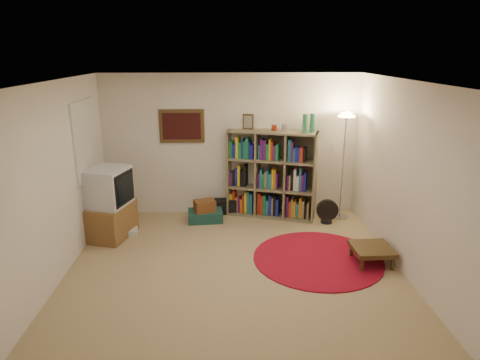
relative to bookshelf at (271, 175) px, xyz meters
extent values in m
cube|color=#9A815A|center=(-0.70, -2.04, -0.76)|extent=(4.50, 4.50, 0.02)
cube|color=white|center=(-0.70, -2.04, 1.76)|extent=(4.50, 4.50, 0.02)
cube|color=silver|center=(-0.70, 0.22, 0.50)|extent=(4.50, 0.02, 2.50)
cube|color=silver|center=(-0.70, -4.30, 0.50)|extent=(4.50, 0.02, 2.50)
cube|color=silver|center=(-2.96, -2.04, 0.50)|extent=(0.02, 4.50, 2.50)
cube|color=silver|center=(1.56, -2.04, 0.50)|extent=(0.02, 4.50, 2.50)
cube|color=#3B2A14|center=(-1.55, 0.19, 0.85)|extent=(0.78, 0.04, 0.58)
cube|color=#3F0E0C|center=(-1.55, 0.17, 0.85)|extent=(0.66, 0.01, 0.46)
cube|color=white|center=(-2.93, -0.74, 0.80)|extent=(0.03, 1.00, 1.20)
cube|color=beige|center=(1.15, 0.19, 0.45)|extent=(0.08, 0.01, 0.12)
cube|color=#6B6447|center=(0.02, -0.02, -0.73)|extent=(1.61, 0.89, 0.03)
cube|color=#6B6447|center=(0.02, -0.02, 0.78)|extent=(1.61, 0.89, 0.03)
cube|color=#6B6447|center=(-0.70, 0.21, 0.02)|extent=(0.17, 0.43, 1.54)
cube|color=#6B6447|center=(0.74, -0.25, 0.02)|extent=(0.17, 0.43, 1.54)
cube|color=#6B6447|center=(0.08, 0.18, 0.02)|extent=(1.48, 0.49, 1.54)
cube|color=#6B6447|center=(-0.23, 0.06, 0.02)|extent=(0.16, 0.41, 1.48)
cube|color=#6B6447|center=(0.26, -0.09, 0.02)|extent=(0.16, 0.41, 1.48)
cube|color=#6B6447|center=(0.02, -0.02, -0.23)|extent=(1.54, 0.85, 0.03)
cube|color=#6B6447|center=(0.02, -0.02, 0.28)|extent=(1.54, 0.85, 0.03)
cube|color=gold|center=(-0.68, 0.16, -0.54)|extent=(0.10, 0.18, 0.33)
cube|color=#A62A17|center=(-0.63, 0.14, -0.51)|extent=(0.10, 0.18, 0.39)
cube|color=#BE7517|center=(-0.58, 0.13, -0.58)|extent=(0.10, 0.18, 0.27)
cube|color=#50175F|center=(-0.54, 0.12, -0.58)|extent=(0.09, 0.18, 0.27)
cube|color=#BE7517|center=(-0.50, 0.10, -0.59)|extent=(0.09, 0.18, 0.25)
cube|color=#A62A17|center=(-0.46, 0.09, -0.54)|extent=(0.09, 0.18, 0.33)
cube|color=gold|center=(-0.42, 0.08, -0.52)|extent=(0.09, 0.18, 0.38)
cube|color=#236A83|center=(-0.37, 0.06, -0.51)|extent=(0.10, 0.18, 0.39)
cube|color=#236A83|center=(-0.32, 0.05, -0.53)|extent=(0.10, 0.18, 0.36)
cube|color=#50175F|center=(-0.68, 0.16, -0.09)|extent=(0.10, 0.18, 0.25)
cube|color=black|center=(-0.63, 0.14, -0.07)|extent=(0.10, 0.18, 0.27)
cube|color=navy|center=(-0.58, 0.13, -0.05)|extent=(0.09, 0.18, 0.32)
cube|color=gold|center=(-0.54, 0.12, -0.03)|extent=(0.10, 0.18, 0.37)
cube|color=black|center=(-0.49, 0.10, -0.07)|extent=(0.10, 0.18, 0.28)
cube|color=black|center=(-0.44, 0.08, -0.02)|extent=(0.10, 0.18, 0.38)
cube|color=#17773C|center=(-0.68, 0.16, 0.44)|extent=(0.10, 0.18, 0.31)
cube|color=navy|center=(-0.62, 0.14, 0.41)|extent=(0.11, 0.18, 0.25)
cube|color=gold|center=(-0.57, 0.13, 0.48)|extent=(0.10, 0.18, 0.38)
cube|color=#17773C|center=(-0.52, 0.11, 0.43)|extent=(0.10, 0.18, 0.29)
cube|color=navy|center=(-0.48, 0.10, 0.46)|extent=(0.08, 0.18, 0.35)
cube|color=#17773C|center=(-0.44, 0.09, 0.45)|extent=(0.08, 0.18, 0.32)
cube|color=#17773C|center=(-0.40, 0.07, 0.47)|extent=(0.10, 0.18, 0.37)
cube|color=navy|center=(-0.36, 0.06, 0.44)|extent=(0.08, 0.18, 0.31)
cube|color=navy|center=(-0.32, 0.05, 0.42)|extent=(0.10, 0.18, 0.26)
cube|color=#A62A17|center=(-0.19, 0.00, -0.52)|extent=(0.10, 0.18, 0.38)
cube|color=#A62A17|center=(-0.14, -0.01, -0.54)|extent=(0.10, 0.18, 0.35)
cube|color=#17773C|center=(-0.09, -0.03, -0.53)|extent=(0.10, 0.18, 0.35)
cube|color=#236A83|center=(-0.04, -0.04, -0.58)|extent=(0.10, 0.18, 0.27)
cube|color=navy|center=(0.01, -0.06, -0.53)|extent=(0.10, 0.18, 0.36)
cube|color=olive|center=(0.05, -0.07, -0.55)|extent=(0.08, 0.18, 0.32)
cube|color=black|center=(0.08, -0.08, -0.53)|extent=(0.09, 0.18, 0.35)
cube|color=navy|center=(0.13, -0.10, -0.56)|extent=(0.10, 0.18, 0.30)
cube|color=#50175F|center=(-0.19, 0.01, -0.08)|extent=(0.08, 0.18, 0.26)
cube|color=#236A83|center=(-0.16, -0.01, -0.05)|extent=(0.09, 0.18, 0.32)
cube|color=#17773C|center=(-0.12, -0.02, -0.09)|extent=(0.09, 0.18, 0.25)
cube|color=olive|center=(-0.08, -0.03, -0.06)|extent=(0.08, 0.18, 0.29)
cube|color=#236A83|center=(-0.05, -0.04, -0.05)|extent=(0.08, 0.18, 0.32)
cube|color=#236A83|center=(0.00, -0.06, -0.08)|extent=(0.11, 0.18, 0.26)
cube|color=gold|center=(0.04, -0.07, -0.04)|extent=(0.08, 0.18, 0.35)
cube|color=#BE7517|center=(0.08, -0.08, -0.04)|extent=(0.09, 0.18, 0.34)
cube|color=#50175F|center=(0.11, -0.09, -0.07)|extent=(0.08, 0.18, 0.28)
cube|color=#236A83|center=(-0.19, 0.01, 0.42)|extent=(0.08, 0.18, 0.27)
cube|color=#50175F|center=(-0.15, -0.01, 0.47)|extent=(0.10, 0.18, 0.37)
cube|color=#50175F|center=(-0.10, -0.02, 0.46)|extent=(0.10, 0.18, 0.35)
cube|color=#17773C|center=(-0.06, -0.04, 0.43)|extent=(0.09, 0.18, 0.29)
cube|color=gold|center=(-0.02, -0.05, 0.47)|extent=(0.08, 0.18, 0.37)
cube|color=#A62A17|center=(0.02, -0.06, 0.45)|extent=(0.09, 0.18, 0.33)
cube|color=#50175F|center=(0.06, -0.07, 0.42)|extent=(0.09, 0.18, 0.27)
cube|color=#17773C|center=(0.10, -0.09, 0.43)|extent=(0.10, 0.18, 0.29)
cube|color=#50175F|center=(0.30, -0.15, -0.52)|extent=(0.09, 0.18, 0.38)
cube|color=#A62A17|center=(0.34, -0.17, -0.56)|extent=(0.09, 0.18, 0.29)
cube|color=olive|center=(0.38, -0.18, -0.54)|extent=(0.08, 0.18, 0.33)
cube|color=#BE7517|center=(0.42, -0.19, -0.56)|extent=(0.10, 0.18, 0.30)
cube|color=#236A83|center=(0.47, -0.21, -0.58)|extent=(0.10, 0.18, 0.26)
cube|color=#BE7517|center=(0.52, -0.22, -0.53)|extent=(0.09, 0.18, 0.37)
cube|color=olive|center=(0.56, -0.24, -0.55)|extent=(0.09, 0.18, 0.31)
cube|color=black|center=(0.61, -0.25, -0.59)|extent=(0.09, 0.18, 0.24)
cube|color=olive|center=(0.65, -0.26, -0.57)|extent=(0.09, 0.18, 0.29)
cube|color=#50175F|center=(0.30, -0.15, -0.08)|extent=(0.08, 0.18, 0.25)
cube|color=olive|center=(0.33, -0.16, -0.08)|extent=(0.08, 0.18, 0.26)
cube|color=black|center=(0.37, -0.17, -0.03)|extent=(0.09, 0.18, 0.35)
cube|color=silver|center=(0.41, -0.19, -0.02)|extent=(0.09, 0.18, 0.38)
cube|color=silver|center=(0.46, -0.20, -0.08)|extent=(0.10, 0.18, 0.25)
cube|color=#236A83|center=(0.50, -0.22, -0.01)|extent=(0.09, 0.18, 0.40)
cube|color=#50175F|center=(0.54, -0.23, -0.07)|extent=(0.09, 0.18, 0.29)
cube|color=navy|center=(0.58, -0.24, -0.05)|extent=(0.09, 0.18, 0.33)
cube|color=#236A83|center=(0.31, -0.15, 0.48)|extent=(0.11, 0.18, 0.38)
cube|color=#50175F|center=(0.35, -0.17, 0.46)|extent=(0.08, 0.18, 0.35)
cube|color=#236A83|center=(0.39, -0.18, 0.41)|extent=(0.08, 0.18, 0.25)
cube|color=navy|center=(0.42, -0.19, 0.42)|extent=(0.08, 0.18, 0.27)
cube|color=navy|center=(0.45, -0.20, 0.42)|extent=(0.08, 0.18, 0.26)
cube|color=#A62A17|center=(0.50, -0.22, 0.42)|extent=(0.11, 0.18, 0.26)
cube|color=black|center=(0.55, -0.23, 0.42)|extent=(0.09, 0.18, 0.26)
cube|color=#3B2A14|center=(-0.40, 0.14, 0.93)|extent=(0.19, 0.08, 0.26)
cube|color=gray|center=(-0.40, 0.12, 0.93)|extent=(0.14, 0.05, 0.21)
cylinder|color=#9A250E|center=(0.04, -0.02, 0.85)|extent=(0.11, 0.11, 0.10)
cylinder|color=silver|center=(0.21, -0.08, 0.86)|extent=(0.10, 0.10, 0.12)
cylinder|color=#37905A|center=(0.53, -0.23, 0.95)|extent=(0.11, 0.11, 0.31)
cylinder|color=#37905A|center=(0.66, -0.19, 0.95)|extent=(0.11, 0.11, 0.31)
cylinder|color=silver|center=(1.24, -0.16, -0.73)|extent=(0.37, 0.37, 0.03)
cylinder|color=silver|center=(1.24, -0.16, 0.15)|extent=(0.03, 0.03, 1.74)
cone|color=silver|center=(1.24, -0.16, 1.05)|extent=(0.45, 0.45, 0.14)
cylinder|color=#FFD88C|center=(1.24, -0.16, 1.06)|extent=(0.36, 0.36, 0.02)
cylinder|color=black|center=(0.94, -0.41, -0.73)|extent=(0.20, 0.20, 0.03)
cylinder|color=black|center=(0.94, -0.41, -0.64)|extent=(0.04, 0.04, 0.15)
cylinder|color=black|center=(0.94, -0.43, -0.51)|extent=(0.37, 0.09, 0.37)
cube|color=brown|center=(-2.61, -0.85, -0.48)|extent=(0.73, 0.89, 0.54)
cube|color=silver|center=(-2.61, -0.85, 0.09)|extent=(0.69, 0.77, 0.59)
cube|color=black|center=(-2.35, -0.92, 0.09)|extent=(0.17, 0.54, 0.49)
cube|color=black|center=(-2.34, -0.93, 0.09)|extent=(0.14, 0.48, 0.43)
cube|color=silver|center=(-2.38, -0.79, -0.70)|extent=(0.32, 0.28, 0.10)
cube|color=#163D36|center=(-1.16, -0.25, -0.65)|extent=(0.62, 0.43, 0.19)
cube|color=#5A3016|center=(-1.16, -0.27, -0.46)|extent=(0.41, 0.35, 0.20)
cube|color=black|center=(-0.82, 0.17, -0.61)|extent=(0.43, 0.38, 0.27)
cylinder|color=white|center=(-0.61, 0.15, -0.64)|extent=(0.14, 0.14, 0.23)
cylinder|color=maroon|center=(0.50, -1.75, -0.74)|extent=(1.84, 1.84, 0.02)
cube|color=#3B2A14|center=(1.22, -1.90, -0.53)|extent=(0.56, 0.56, 0.06)
cube|color=#3B2A14|center=(1.01, -2.12, -0.65)|extent=(0.04, 0.04, 0.19)
cube|color=#3B2A14|center=(1.44, -2.11, -0.65)|extent=(0.04, 0.04, 0.19)
cube|color=#3B2A14|center=(1.00, -1.69, -0.65)|extent=(0.04, 0.04, 0.19)
cube|color=#3B2A14|center=(1.43, -1.68, -0.65)|extent=(0.04, 0.04, 0.19)
camera|label=1|loc=(-0.82, -7.22, 2.09)|focal=32.00mm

